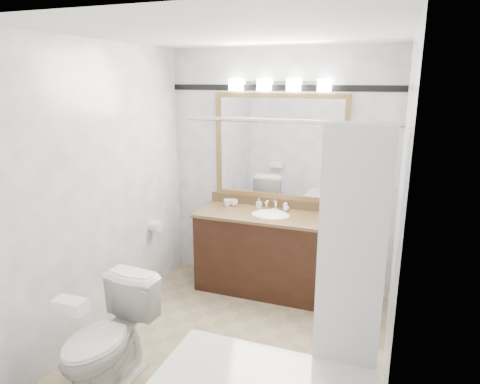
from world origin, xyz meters
name	(u,v)px	position (x,y,z in m)	size (l,w,h in m)	color
room	(235,203)	(0.00, 0.00, 1.25)	(2.42, 2.62, 2.52)	#9C8C69
vanity	(270,252)	(0.00, 1.02, 0.44)	(1.53, 0.58, 0.97)	black
mirror	(279,147)	(0.00, 1.28, 1.50)	(1.40, 0.04, 1.10)	olive
vanity_light_bar	(279,84)	(0.00, 1.23, 2.13)	(1.02, 0.14, 0.12)	silver
accent_stripe	(281,88)	(0.00, 1.29, 2.10)	(2.40, 0.01, 0.06)	black
tp_roll	(156,226)	(-1.14, 0.66, 0.70)	(0.12, 0.12, 0.11)	white
toilet	(107,339)	(-0.67, -0.81, 0.39)	(0.44, 0.77, 0.79)	white
tissue_box	(70,306)	(-0.67, -1.12, 0.83)	(0.20, 0.11, 0.08)	white
coffee_maker	(335,204)	(0.64, 0.99, 1.03)	(0.18, 0.23, 0.35)	black
cup_left	(234,203)	(-0.47, 1.17, 0.89)	(0.09, 0.09, 0.07)	white
cup_right	(227,203)	(-0.52, 1.13, 0.89)	(0.08, 0.08, 0.08)	white
soap_bottle_a	(259,203)	(-0.18, 1.18, 0.90)	(0.05, 0.05, 0.11)	white
soap_bottle_b	(286,207)	(0.12, 1.19, 0.89)	(0.07, 0.07, 0.09)	white
soap_bar	(275,210)	(0.01, 1.13, 0.86)	(0.07, 0.05, 0.02)	beige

